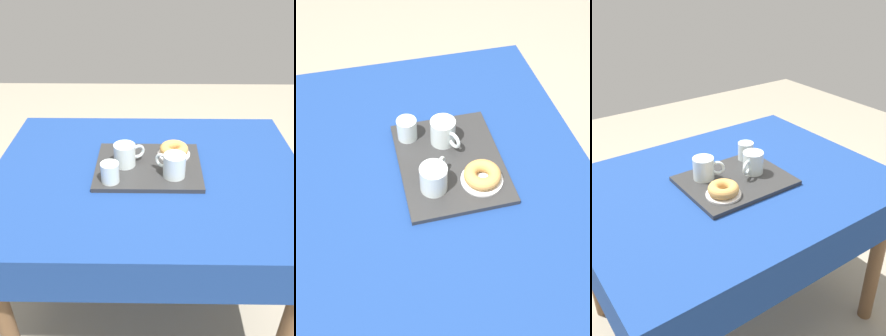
% 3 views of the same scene
% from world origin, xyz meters
% --- Properties ---
extents(ground_plane, '(6.00, 6.00, 0.00)m').
position_xyz_m(ground_plane, '(0.00, 0.00, 0.00)').
color(ground_plane, gray).
extents(dining_table, '(1.21, 0.94, 0.75)m').
position_xyz_m(dining_table, '(0.00, 0.00, 0.65)').
color(dining_table, navy).
rests_on(dining_table, ground).
extents(serving_tray, '(0.41, 0.33, 0.02)m').
position_xyz_m(serving_tray, '(0.00, -0.02, 0.76)').
color(serving_tray, '#2D2D2D').
rests_on(serving_tray, dining_table).
extents(tea_mug_left, '(0.12, 0.08, 0.09)m').
position_xyz_m(tea_mug_left, '(0.09, -0.02, 0.81)').
color(tea_mug_left, silver).
rests_on(tea_mug_left, serving_tray).
extents(tea_mug_right, '(0.11, 0.09, 0.09)m').
position_xyz_m(tea_mug_right, '(-0.09, 0.05, 0.81)').
color(tea_mug_right, silver).
rests_on(tea_mug_right, serving_tray).
extents(water_glass_near, '(0.07, 0.07, 0.08)m').
position_xyz_m(water_glass_near, '(0.14, 0.09, 0.80)').
color(water_glass_near, silver).
rests_on(water_glass_near, serving_tray).
extents(donut_plate_left, '(0.13, 0.13, 0.01)m').
position_xyz_m(donut_plate_left, '(-0.10, -0.10, 0.77)').
color(donut_plate_left, white).
rests_on(donut_plate_left, serving_tray).
extents(sugar_donut_left, '(0.12, 0.12, 0.04)m').
position_xyz_m(sugar_donut_left, '(-0.10, -0.10, 0.80)').
color(sugar_donut_left, tan).
rests_on(sugar_donut_left, donut_plate_left).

